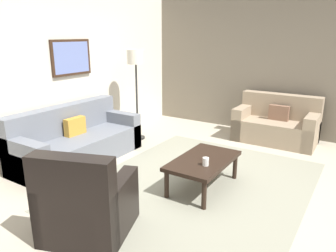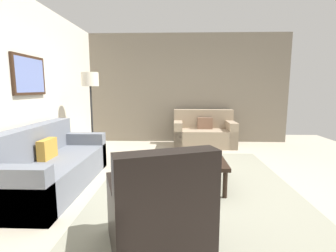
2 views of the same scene
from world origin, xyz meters
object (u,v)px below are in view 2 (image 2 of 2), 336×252
at_px(cup, 211,157).
at_px(lamp_standing, 90,88).
at_px(couch_loveseat, 204,133).
at_px(framed_artwork, 29,75).
at_px(coffee_table, 201,160).
at_px(couch_main, 48,167).
at_px(armchair_leather, 159,218).

bearing_deg(cup, lamp_standing, 57.36).
height_order(couch_loveseat, framed_artwork, framed_artwork).
distance_m(coffee_table, cup, 0.24).
xyz_separation_m(couch_main, coffee_table, (0.23, -2.20, 0.06)).
bearing_deg(couch_main, framed_artwork, 43.98).
bearing_deg(couch_loveseat, framed_artwork, 128.68).
height_order(cup, framed_artwork, framed_artwork).
bearing_deg(framed_artwork, cup, -97.75).
bearing_deg(framed_artwork, coffee_table, -94.19).
bearing_deg(lamp_standing, armchair_leather, -151.51).
xyz_separation_m(couch_loveseat, armchair_leather, (-4.10, 0.82, 0.00)).
height_order(coffee_table, lamp_standing, lamp_standing).
xyz_separation_m(armchair_leather, framed_artwork, (1.77, 2.09, 1.30)).
relative_size(couch_loveseat, armchair_leather, 1.44).
bearing_deg(lamp_standing, couch_loveseat, -60.32).
height_order(couch_main, armchair_leather, armchair_leather).
relative_size(cup, lamp_standing, 0.06).
height_order(couch_loveseat, cup, couch_loveseat).
xyz_separation_m(coffee_table, framed_artwork, (0.19, 2.60, 1.25)).
bearing_deg(armchair_leather, lamp_standing, 28.49).
distance_m(cup, framed_artwork, 2.98).
distance_m(armchair_leather, cup, 1.55).
distance_m(couch_main, coffee_table, 2.21).
height_order(couch_loveseat, coffee_table, couch_loveseat).
relative_size(lamp_standing, framed_artwork, 2.12).
bearing_deg(lamp_standing, framed_artwork, 149.92).
bearing_deg(cup, framed_artwork, 82.25).
bearing_deg(couch_main, coffee_table, -84.09).
distance_m(couch_main, couch_loveseat, 3.72).
bearing_deg(couch_main, armchair_leather, -128.86).
bearing_deg(armchair_leather, framed_artwork, 49.62).
bearing_deg(couch_main, cup, -88.82).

